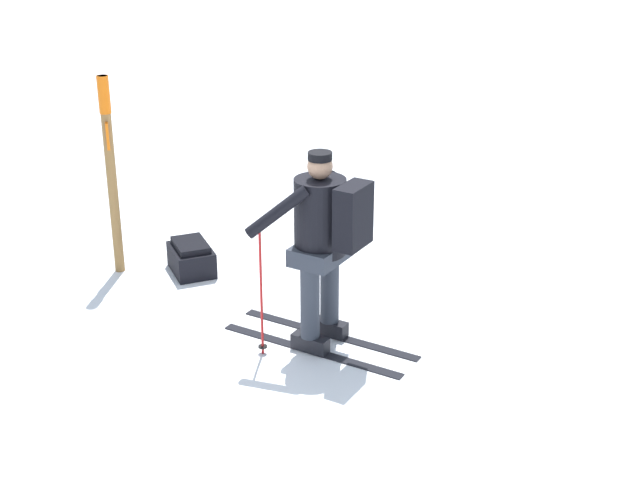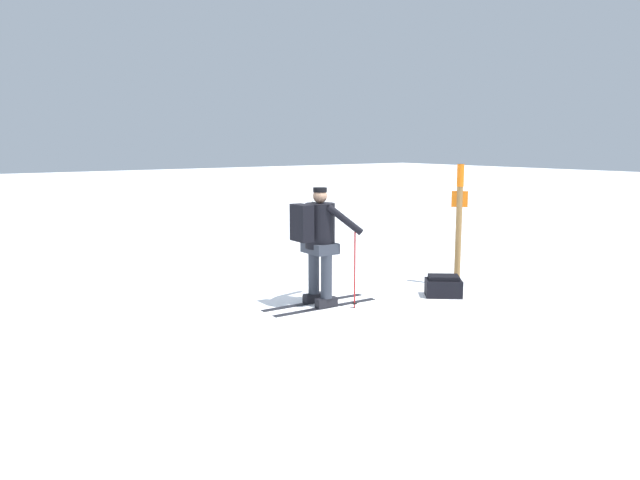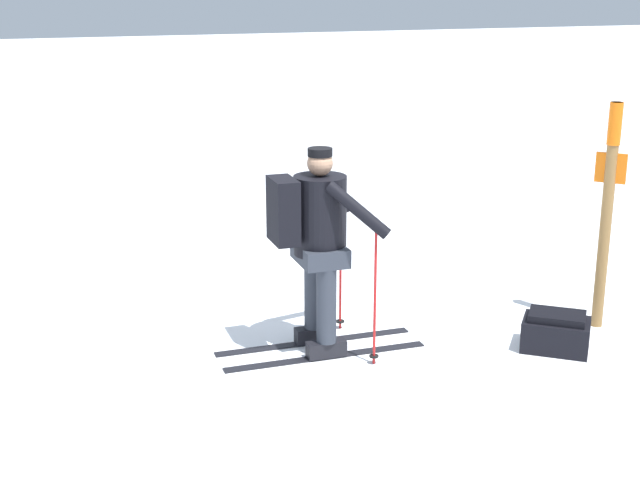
% 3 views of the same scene
% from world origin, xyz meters
% --- Properties ---
extents(ground_plane, '(80.00, 80.00, 0.00)m').
position_xyz_m(ground_plane, '(0.00, 0.00, 0.00)').
color(ground_plane, white).
extents(skier, '(0.93, 1.61, 1.59)m').
position_xyz_m(skier, '(-0.23, 0.36, 0.93)').
color(skier, black).
rests_on(skier, ground_plane).
extents(dropped_backpack, '(0.59, 0.61, 0.30)m').
position_xyz_m(dropped_backpack, '(-0.88, -1.37, 0.14)').
color(dropped_backpack, black).
rests_on(dropped_backpack, ground_plane).
extents(trail_marker, '(0.20, 0.18, 1.85)m').
position_xyz_m(trail_marker, '(-0.59, -1.99, 1.09)').
color(trail_marker, olive).
rests_on(trail_marker, ground_plane).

